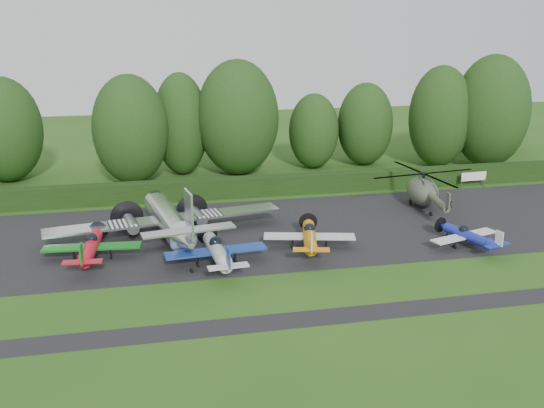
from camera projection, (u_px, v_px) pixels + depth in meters
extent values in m
plane|color=#264D15|center=(275.00, 280.00, 42.41)|extent=(160.00, 160.00, 0.00)
cube|color=black|center=(251.00, 233.00, 51.77)|extent=(70.00, 18.00, 0.01)
cube|color=black|center=(295.00, 320.00, 36.79)|extent=(70.00, 2.00, 0.00)
cube|color=black|center=(233.00, 197.00, 62.06)|extent=(90.00, 1.60, 2.00)
cylinder|color=silver|center=(168.00, 220.00, 49.79)|extent=(2.06, 10.73, 2.06)
cone|color=silver|center=(166.00, 199.00, 55.41)|extent=(2.06, 1.34, 2.06)
cone|color=silver|center=(172.00, 242.00, 43.64)|extent=(2.06, 2.68, 2.06)
sphere|color=black|center=(166.00, 197.00, 54.48)|extent=(1.34, 1.34, 1.34)
cube|color=silver|center=(168.00, 219.00, 50.71)|extent=(19.66, 2.15, 0.20)
cube|color=white|center=(124.00, 221.00, 49.98)|extent=(2.32, 2.23, 0.04)
cube|color=white|center=(211.00, 215.00, 51.36)|extent=(2.32, 2.23, 0.04)
cylinder|color=silver|center=(133.00, 222.00, 50.72)|extent=(0.98, 2.86, 0.98)
cylinder|color=silver|center=(202.00, 218.00, 51.82)|extent=(0.98, 2.86, 0.98)
cylinder|color=black|center=(134.00, 215.00, 52.60)|extent=(2.86, 0.03, 2.86)
cylinder|color=black|center=(200.00, 211.00, 53.71)|extent=(2.86, 0.03, 2.86)
cube|color=silver|center=(171.00, 232.00, 42.68)|extent=(6.70, 1.25, 0.13)
cube|color=silver|center=(171.00, 216.00, 42.06)|extent=(0.16, 1.97, 3.40)
cylinder|color=black|center=(134.00, 234.00, 50.68)|extent=(0.22, 0.80, 0.80)
cylinder|color=black|center=(202.00, 230.00, 51.78)|extent=(0.22, 0.80, 0.80)
cylinder|color=black|center=(174.00, 273.00, 43.22)|extent=(0.16, 0.39, 0.39)
cylinder|color=red|center=(91.00, 247.00, 45.27)|extent=(1.00, 5.74, 1.00)
sphere|color=black|center=(91.00, 239.00, 45.72)|extent=(0.88, 0.88, 0.88)
cube|color=#0F6A16|center=(91.00, 247.00, 45.81)|extent=(7.30, 1.36, 0.15)
cube|color=red|center=(87.00, 262.00, 41.98)|extent=(2.71, 0.73, 0.10)
cube|color=#0F6A16|center=(86.00, 253.00, 41.68)|extent=(0.10, 0.83, 1.36)
cylinder|color=black|center=(94.00, 231.00, 48.74)|extent=(1.56, 0.02, 1.56)
cylinder|color=black|center=(74.00, 259.00, 45.59)|extent=(0.15, 0.46, 0.46)
cylinder|color=black|center=(111.00, 256.00, 46.11)|extent=(0.15, 0.46, 0.46)
cylinder|color=black|center=(95.00, 247.00, 48.10)|extent=(0.13, 0.42, 0.42)
cylinder|color=silver|center=(217.00, 251.00, 44.38)|extent=(1.04, 5.94, 1.04)
sphere|color=black|center=(216.00, 242.00, 44.84)|extent=(0.91, 0.91, 0.91)
cube|color=navy|center=(217.00, 251.00, 44.93)|extent=(7.56, 1.40, 0.15)
cube|color=silver|center=(223.00, 267.00, 40.96)|extent=(2.81, 0.76, 0.11)
cube|color=navy|center=(223.00, 258.00, 40.65)|extent=(0.11, 0.86, 1.40)
cylinder|color=black|center=(212.00, 234.00, 47.96)|extent=(1.62, 0.02, 1.62)
cylinder|color=black|center=(198.00, 264.00, 44.70)|extent=(0.15, 0.48, 0.48)
cylinder|color=black|center=(236.00, 261.00, 45.24)|extent=(0.15, 0.48, 0.48)
cylinder|color=black|center=(214.00, 251.00, 47.30)|extent=(0.13, 0.43, 0.43)
cylinder|color=orange|center=(310.00, 237.00, 47.51)|extent=(0.99, 5.67, 0.99)
sphere|color=black|center=(308.00, 229.00, 47.95)|extent=(0.87, 0.87, 0.87)
cube|color=silver|center=(308.00, 236.00, 48.04)|extent=(7.21, 1.34, 0.14)
cube|color=orange|center=(322.00, 249.00, 44.25)|extent=(2.68, 0.72, 0.10)
cube|color=silver|center=(322.00, 241.00, 43.96)|extent=(0.10, 0.82, 1.34)
cylinder|color=black|center=(298.00, 222.00, 50.93)|extent=(1.55, 0.02, 1.55)
cylinder|color=black|center=(292.00, 248.00, 47.82)|extent=(0.14, 0.45, 0.45)
cylinder|color=black|center=(325.00, 245.00, 48.34)|extent=(0.14, 0.45, 0.45)
cylinder|color=black|center=(301.00, 237.00, 50.30)|extent=(0.12, 0.41, 0.41)
cylinder|color=#192397|center=(468.00, 236.00, 48.11)|extent=(0.84, 4.84, 0.84)
sphere|color=black|center=(466.00, 229.00, 48.49)|extent=(0.74, 0.74, 0.74)
cube|color=silver|center=(465.00, 236.00, 48.56)|extent=(6.16, 1.14, 0.12)
cube|color=#192397|center=(488.00, 247.00, 45.33)|extent=(2.29, 0.62, 0.09)
cube|color=silver|center=(490.00, 240.00, 45.08)|extent=(0.09, 0.70, 1.14)
cylinder|color=black|center=(450.00, 224.00, 51.04)|extent=(1.32, 0.02, 1.32)
cylinder|color=black|center=(453.00, 246.00, 48.38)|extent=(0.12, 0.39, 0.39)
cylinder|color=black|center=(479.00, 244.00, 48.82)|extent=(0.12, 0.39, 0.39)
cylinder|color=black|center=(454.00, 236.00, 50.50)|extent=(0.11, 0.35, 0.35)
ellipsoid|color=#384132|center=(422.00, 191.00, 58.23)|extent=(2.78, 5.10, 2.66)
cylinder|color=#384132|center=(442.00, 200.00, 54.40)|extent=(0.62, 5.35, 0.62)
cube|color=#384132|center=(458.00, 201.00, 51.58)|extent=(0.11, 0.80, 1.43)
cylinder|color=black|center=(423.00, 178.00, 57.84)|extent=(0.27, 0.27, 0.71)
cylinder|color=black|center=(424.00, 174.00, 57.72)|extent=(0.62, 0.62, 0.22)
cylinder|color=black|center=(424.00, 174.00, 57.72)|extent=(10.69, 10.69, 0.05)
cube|color=#384132|center=(427.00, 183.00, 57.26)|extent=(0.80, 1.78, 0.62)
ellipsoid|color=black|center=(416.00, 186.00, 59.54)|extent=(1.69, 1.69, 1.52)
cylinder|color=black|center=(410.00, 203.00, 59.12)|extent=(0.16, 0.50, 0.50)
cylinder|color=black|center=(427.00, 202.00, 59.47)|extent=(0.16, 0.50, 0.50)
cylinder|color=black|center=(435.00, 214.00, 55.97)|extent=(0.14, 0.43, 0.43)
cylinder|color=#3F3326|center=(461.00, 183.00, 65.13)|extent=(0.11, 0.11, 1.12)
cylinder|color=#3F3326|center=(485.00, 182.00, 65.67)|extent=(0.11, 0.11, 1.12)
cube|color=silver|center=(474.00, 176.00, 65.21)|extent=(2.99, 0.07, 0.93)
cylinder|color=black|center=(487.00, 149.00, 74.10)|extent=(0.70, 0.70, 4.43)
ellipsoid|color=black|center=(491.00, 112.00, 72.76)|extent=(9.06, 9.06, 13.54)
cylinder|color=black|center=(437.00, 150.00, 74.32)|extent=(0.70, 0.70, 4.01)
ellipsoid|color=black|center=(440.00, 117.00, 73.10)|extent=(7.54, 7.54, 12.26)
cylinder|color=black|center=(313.00, 156.00, 73.63)|extent=(0.70, 0.70, 2.96)
ellipsoid|color=black|center=(314.00, 131.00, 72.73)|extent=(6.01, 6.01, 9.04)
cylinder|color=black|center=(182.00, 158.00, 70.53)|extent=(0.70, 0.70, 3.85)
ellipsoid|color=black|center=(181.00, 124.00, 69.36)|extent=(6.25, 6.25, 11.78)
cylinder|color=black|center=(9.00, 164.00, 67.53)|extent=(0.70, 0.70, 3.80)
ellipsoid|color=black|center=(4.00, 130.00, 66.37)|extent=(8.17, 8.17, 11.61)
cylinder|color=black|center=(133.00, 166.00, 66.69)|extent=(0.70, 0.70, 3.91)
ellipsoid|color=black|center=(130.00, 130.00, 65.51)|extent=(8.17, 8.17, 11.94)
cylinder|color=black|center=(364.00, 152.00, 75.19)|extent=(0.70, 0.70, 3.31)
ellipsoid|color=black|center=(365.00, 124.00, 74.19)|extent=(6.78, 6.78, 10.13)
cylinder|color=black|center=(238.00, 156.00, 70.60)|extent=(0.70, 0.70, 4.32)
ellipsoid|color=black|center=(238.00, 118.00, 69.29)|extent=(9.44, 9.44, 13.21)
cylinder|color=black|center=(484.00, 137.00, 83.97)|extent=(0.70, 0.70, 3.39)
ellipsoid|color=black|center=(486.00, 112.00, 82.94)|extent=(9.35, 9.35, 10.36)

